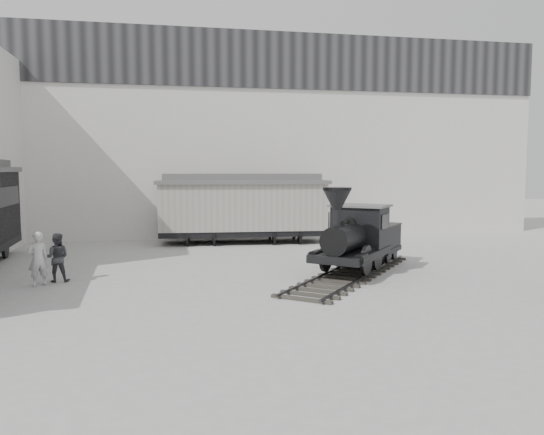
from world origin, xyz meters
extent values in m
plane|color=#9E9E9B|center=(0.00, 0.00, 0.00)|extent=(90.00, 90.00, 0.00)
cube|color=silver|center=(0.00, 15.00, 5.50)|extent=(34.00, 2.40, 11.00)
cube|color=#232326|center=(0.00, 13.75, 9.50)|extent=(34.00, 0.12, 3.00)
cube|color=#302E29|center=(2.26, 2.82, 0.07)|extent=(6.80, 7.84, 0.15)
cube|color=#2D2D30|center=(1.74, 3.24, 0.12)|extent=(5.41, 6.73, 0.06)
cube|color=#2D2D30|center=(2.79, 2.40, 0.12)|extent=(5.41, 6.73, 0.06)
cylinder|color=black|center=(1.41, 2.91, 0.66)|extent=(0.73, 0.87, 1.02)
cylinder|color=black|center=(2.54, 2.01, 0.66)|extent=(0.73, 0.87, 1.02)
cylinder|color=black|center=(2.16, 3.86, 0.66)|extent=(0.73, 0.87, 1.02)
cylinder|color=black|center=(3.29, 2.95, 0.66)|extent=(0.73, 0.87, 1.02)
cube|color=black|center=(2.35, 2.93, 0.77)|extent=(3.54, 3.78, 0.26)
cylinder|color=black|center=(1.94, 2.42, 1.37)|extent=(2.06, 2.25, 0.93)
cylinder|color=black|center=(1.42, 1.77, 2.09)|extent=(0.34, 0.34, 0.56)
cone|color=black|center=(1.42, 1.77, 2.70)|extent=(1.26, 1.26, 0.65)
sphere|color=black|center=(2.18, 2.71, 1.81)|extent=(0.48, 0.48, 0.48)
cube|color=black|center=(2.87, 3.58, 1.62)|extent=(2.20, 2.11, 1.44)
cube|color=#5D5C5C|center=(2.87, 3.58, 2.38)|extent=(2.46, 2.38, 0.07)
cube|color=black|center=(3.92, 4.89, 1.11)|extent=(2.47, 2.50, 0.84)
cylinder|color=black|center=(-2.40, 11.93, 0.37)|extent=(1.87, 0.84, 0.73)
cylinder|color=black|center=(1.80, 11.67, 0.37)|extent=(1.87, 0.84, 0.73)
cube|color=black|center=(-0.30, 11.80, 0.55)|extent=(8.34, 2.78, 0.27)
cube|color=#A5A297|center=(-0.30, 11.80, 1.83)|extent=(8.35, 2.87, 2.28)
cube|color=#5D5C5C|center=(-0.30, 11.80, 3.06)|extent=(8.64, 3.16, 0.18)
cube|color=#5D5C5C|center=(-0.30, 11.80, 3.31)|extent=(7.90, 1.57, 0.33)
imported|color=#BEBEBE|center=(-7.97, 3.06, 0.87)|extent=(0.76, 0.68, 1.73)
imported|color=#35353B|center=(-7.52, 3.64, 0.80)|extent=(0.78, 0.61, 1.61)
camera|label=1|loc=(-3.78, -14.51, 3.66)|focal=35.00mm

